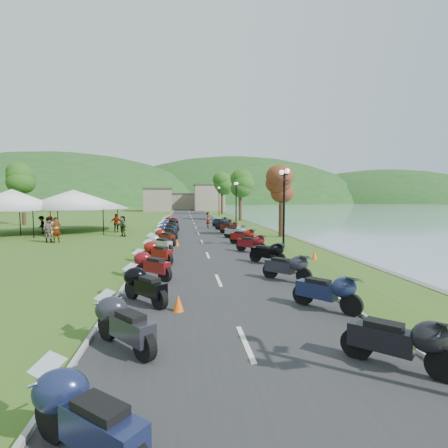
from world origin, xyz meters
name	(u,v)px	position (x,y,z in m)	size (l,w,h in m)	color
road	(194,223)	(0.00, 40.00, 0.01)	(7.00, 120.00, 0.02)	#2C2C2E
hills_backdrop	(185,202)	(0.00, 200.00, 0.00)	(360.00, 120.00, 76.00)	#285621
far_building	(180,200)	(-2.00, 85.00, 2.50)	(18.00, 16.00, 5.00)	gray
moto_row_left	(159,248)	(-2.66, 15.48, 0.55)	(2.60, 45.03, 1.10)	#331411
moto_row_right	(252,243)	(2.70, 16.72, 0.55)	(2.60, 37.91, 1.10)	#331411
vendor_tent_main	(74,211)	(-11.71, 31.27, 2.00)	(6.85, 6.85, 4.00)	silver
vendor_tent_side	(13,212)	(-16.15, 28.87, 2.00)	(5.59, 5.59, 4.00)	silver
tree_lakeside	(282,198)	(6.71, 24.49, 3.18)	(2.29, 2.29, 6.37)	#2E661C
pedestrian_a	(57,243)	(-10.50, 22.91, 0.00)	(0.67, 0.49, 1.85)	slate
pedestrian_b	(49,242)	(-11.10, 23.05, 0.00)	(0.90, 0.50, 1.86)	slate
pedestrian_c	(42,234)	(-13.97, 29.30, 0.00)	(1.05, 0.43, 1.62)	slate
traffic_cone_near	(178,303)	(-1.54, 6.42, 0.26)	(0.33, 0.33, 0.51)	#F2590C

